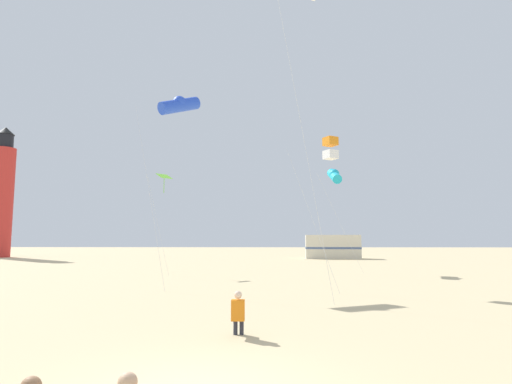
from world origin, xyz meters
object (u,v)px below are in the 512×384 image
Objects in this scene: kite_tube_cyan at (334,175)px; rv_van_cream at (333,247)px; kite_diamond_lime at (164,179)px; lighthouse_distant at (1,196)px; kite_box_orange at (330,148)px; kite_tube_blue at (179,105)px; kite_flyer_standing at (238,312)px.

kite_tube_cyan is 19.85m from rv_van_cream.
lighthouse_distant is at bearing 138.76° from kite_diamond_lime.
kite_box_orange reaches higher than rv_van_cream.
kite_box_orange is (-1.87, -10.22, -0.10)m from kite_tube_cyan.
kite_flyer_standing is at bearing -70.29° from kite_tube_blue.
kite_tube_blue reaches higher than kite_flyer_standing.
kite_flyer_standing is 0.07× the size of lighthouse_distant.
kite_flyer_standing is 19.96m from kite_diamond_lime.
kite_tube_blue is at bearing -136.67° from kite_tube_cyan.
kite_tube_blue is at bearing -110.90° from rv_van_cream.
kite_diamond_lime reaches higher than kite_flyer_standing.
lighthouse_distant is (-26.68, 23.39, 1.28)m from kite_diamond_lime.
kite_box_orange is at bearing -100.37° from kite_tube_cyan.
lighthouse_distant reaches higher than rv_van_cream.
rv_van_cream is at bearing 81.69° from kite_tube_cyan.
kite_box_orange is (4.06, 10.34, 6.47)m from kite_flyer_standing.
kite_tube_blue is at bearing -71.00° from kite_flyer_standing.
rv_van_cream is (8.68, 39.35, 0.78)m from kite_flyer_standing.
kite_box_orange is at bearing -95.70° from rv_van_cream.
lighthouse_distant is 42.35m from rv_van_cream.
kite_tube_blue is at bearing -70.13° from kite_diamond_lime.
kite_box_orange reaches higher than kite_flyer_standing.
lighthouse_distant is (-29.12, 30.14, -1.90)m from kite_tube_blue.
rv_van_cream is at bearing 54.77° from kite_diamond_lime.
kite_tube_cyan is at bearing -27.99° from lighthouse_distant.
rv_van_cream is at bearing -2.70° from lighthouse_distant.
kite_tube_blue is at bearing 174.03° from kite_box_orange.
rv_van_cream is (41.81, -1.97, -6.45)m from lighthouse_distant.
kite_diamond_lime is at bearing -121.89° from rv_van_cream.
lighthouse_distant is (-39.06, 20.76, 0.65)m from kite_tube_cyan.
kite_tube_cyan reaches higher than rv_van_cream.
kite_tube_cyan is 1.03× the size of kite_box_orange.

